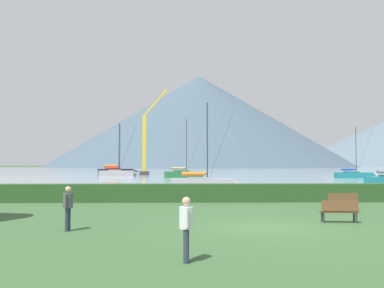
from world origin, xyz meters
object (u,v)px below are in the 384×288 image
at_px(park_bench_near_path, 339,210).
at_px(sailboat_slip_9, 117,173).
at_px(sailboat_slip_7, 116,171).
at_px(sailboat_slip_0, 354,175).
at_px(dock_crane, 145,148).
at_px(person_seated_viewer, 68,205).
at_px(sailboat_slip_1, 203,183).
at_px(sailboat_slip_5, 184,174).
at_px(park_bench_under_tree, 342,201).
at_px(person_standing_walker, 186,224).

bearing_deg(park_bench_near_path, sailboat_slip_9, 112.59).
distance_m(sailboat_slip_7, park_bench_near_path, 81.78).
bearing_deg(sailboat_slip_0, dock_crane, 153.70).
bearing_deg(person_seated_viewer, sailboat_slip_7, 103.94).
height_order(sailboat_slip_1, person_seated_viewer, sailboat_slip_1).
xyz_separation_m(sailboat_slip_7, person_seated_viewer, (11.11, -80.63, 0.20)).
xyz_separation_m(sailboat_slip_1, sailboat_slip_5, (-1.77, 33.80, 0.07)).
bearing_deg(sailboat_slip_1, person_seated_viewer, -106.81).
bearing_deg(dock_crane, sailboat_slip_9, -120.13).
bearing_deg(sailboat_slip_5, person_seated_viewer, -104.50).
xyz_separation_m(park_bench_near_path, dock_crane, (-14.84, 73.49, 5.46)).
relative_size(sailboat_slip_1, park_bench_under_tree, 5.11).
relative_size(sailboat_slip_1, dock_crane, 0.45).
height_order(sailboat_slip_0, park_bench_near_path, sailboat_slip_0).
bearing_deg(sailboat_slip_9, park_bench_under_tree, -73.55).
height_order(sailboat_slip_9, person_standing_walker, sailboat_slip_9).
distance_m(sailboat_slip_0, sailboat_slip_7, 51.74).
bearing_deg(park_bench_near_path, person_seated_viewer, -164.45).
relative_size(park_bench_under_tree, person_seated_viewer, 1.02).
bearing_deg(sailboat_slip_1, sailboat_slip_7, 104.61).
relative_size(sailboat_slip_9, park_bench_near_path, 6.85).
bearing_deg(sailboat_slip_7, dock_crane, -41.98).
bearing_deg(park_bench_near_path, person_standing_walker, -127.96).
bearing_deg(person_seated_viewer, sailboat_slip_5, 91.73).
bearing_deg(sailboat_slip_1, person_standing_walker, -96.52).
bearing_deg(park_bench_near_path, sailboat_slip_0, 72.43).
bearing_deg(sailboat_slip_9, person_standing_walker, -82.59).
distance_m(sailboat_slip_5, sailboat_slip_9, 15.49).
bearing_deg(sailboat_slip_9, sailboat_slip_7, 96.85).
height_order(sailboat_slip_1, park_bench_near_path, sailboat_slip_1).
relative_size(sailboat_slip_5, sailboat_slip_7, 0.90).
xyz_separation_m(sailboat_slip_1, sailboat_slip_9, (-15.07, 41.77, 0.08)).
height_order(sailboat_slip_7, person_seated_viewer, sailboat_slip_7).
bearing_deg(sailboat_slip_9, dock_crane, 56.95).
distance_m(sailboat_slip_9, dock_crane, 10.95).
distance_m(park_bench_near_path, person_seated_viewer, 11.04).
height_order(sailboat_slip_5, dock_crane, dock_crane).
xyz_separation_m(person_standing_walker, dock_crane, (-8.32, 80.30, 5.02)).
bearing_deg(sailboat_slip_0, sailboat_slip_9, 166.16).
xyz_separation_m(sailboat_slip_0, person_seated_viewer, (-33.93, -55.17, 0.39)).
bearing_deg(sailboat_slip_7, sailboat_slip_9, -85.73).
relative_size(sailboat_slip_7, park_bench_near_path, 7.70).
relative_size(park_bench_near_path, park_bench_under_tree, 0.92).
height_order(sailboat_slip_5, park_bench_near_path, sailboat_slip_5).
bearing_deg(sailboat_slip_5, dock_crane, 107.45).
xyz_separation_m(sailboat_slip_0, dock_crane, (-37.90, 20.19, 5.40)).
bearing_deg(sailboat_slip_9, person_seated_viewer, -85.46).
distance_m(sailboat_slip_5, park_bench_near_path, 57.60).
distance_m(sailboat_slip_0, sailboat_slip_1, 40.69).
distance_m(sailboat_slip_5, sailboat_slip_7, 26.59).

